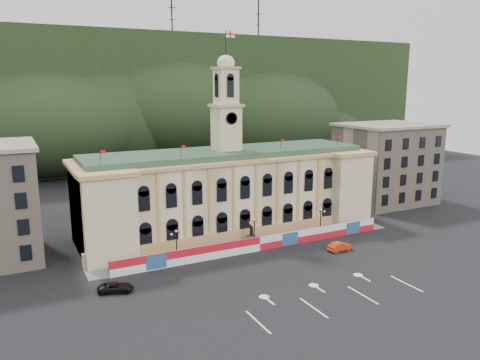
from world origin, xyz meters
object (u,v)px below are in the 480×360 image
lamp_center (254,230)px  red_sedan (340,246)px  statue (251,239)px  black_suv (116,287)px

lamp_center → red_sedan: 14.76m
statue → lamp_center: size_ratio=0.72×
red_sedan → lamp_center: bearing=54.7°
statue → lamp_center: 2.14m
black_suv → red_sedan: bearing=-72.0°
red_sedan → black_suv: 37.37m
lamp_center → black_suv: size_ratio=0.98×
statue → red_sedan: 15.16m
statue → red_sedan: (12.12, -9.09, -0.44)m
statue → lamp_center: (0.00, -1.00, 1.89)m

